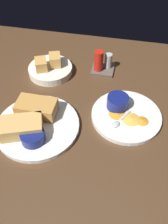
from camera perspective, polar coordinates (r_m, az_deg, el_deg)
The scene contains 12 objects.
ground_plane at distance 81.95cm, azimuth -7.10°, elevation -1.56°, with size 110.00×110.00×3.00cm, color #4C331E.
plate_sandwich_main at distance 77.68cm, azimuth -11.27°, elevation -3.36°, with size 27.20×27.20×1.60cm, color white.
sandwich_half_near at distance 78.75cm, azimuth -11.51°, elevation 1.02°, with size 13.30×7.67×4.80cm.
sandwich_half_far at distance 74.33cm, azimuth -15.10°, elevation -3.59°, with size 14.86×11.65×4.80cm.
ramekin_dark_sauce at distance 72.02cm, azimuth -12.45°, elevation -5.79°, with size 7.43×7.43×3.45cm.
spoon_by_dark_ramekin at distance 76.51cm, azimuth -11.20°, elevation -3.03°, with size 2.53×9.95×0.80cm.
plate_chips_companion at distance 80.31cm, azimuth 10.27°, elevation -0.93°, with size 23.61×23.61×1.60cm, color white.
ramekin_light_gravy at distance 80.04cm, azimuth 8.25°, elevation 2.50°, with size 7.37×7.37×4.39cm.
spoon_by_gravy_ramekin at distance 76.51cm, azimuth 8.29°, elevation -2.46°, with size 6.14×9.32×0.80cm.
plantain_chip_scatter at distance 78.61cm, azimuth 10.77°, elevation -1.20°, with size 15.25×9.25×0.60cm.
bread_basket_rear at distance 97.10cm, azimuth -8.30°, elevation 10.51°, with size 17.71×17.71×7.49cm.
condiment_caddy at distance 97.02cm, azimuth 4.49°, elevation 11.74°, with size 9.00×9.00×9.50cm.
Camera 1 is at (21.01, -49.87, 60.03)cm, focal length 37.34 mm.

